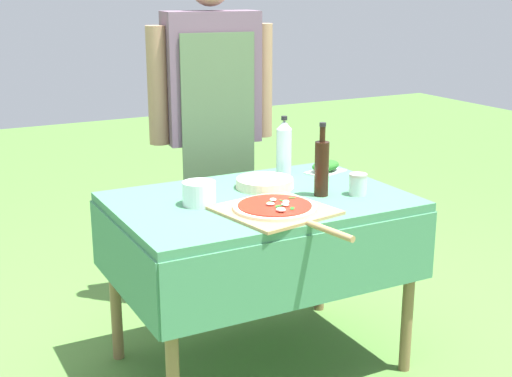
% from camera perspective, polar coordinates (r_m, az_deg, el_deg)
% --- Properties ---
extents(ground_plane, '(12.00, 12.00, 0.00)m').
position_cam_1_polar(ground_plane, '(3.19, 0.25, -13.79)').
color(ground_plane, '#517F38').
extents(prep_table, '(1.18, 0.81, 0.75)m').
position_cam_1_polar(prep_table, '(2.92, 0.26, -2.58)').
color(prep_table, '#478960').
rests_on(prep_table, ground).
extents(person_cook, '(0.63, 0.25, 1.68)m').
position_cam_1_polar(person_cook, '(3.52, -3.53, 6.23)').
color(person_cook, '#333D56').
rests_on(person_cook, ground).
extents(pizza_on_peel, '(0.44, 0.63, 0.05)m').
position_cam_1_polar(pizza_on_peel, '(2.70, 1.67, -1.68)').
color(pizza_on_peel, tan).
rests_on(pizza_on_peel, prep_table).
extents(oil_bottle, '(0.06, 0.06, 0.30)m').
position_cam_1_polar(oil_bottle, '(2.90, 5.28, 1.74)').
color(oil_bottle, black).
rests_on(oil_bottle, prep_table).
extents(water_bottle, '(0.07, 0.07, 0.27)m').
position_cam_1_polar(water_bottle, '(3.22, 2.25, 3.33)').
color(water_bottle, silver).
rests_on(water_bottle, prep_table).
extents(herb_container, '(0.21, 0.16, 0.06)m').
position_cam_1_polar(herb_container, '(3.29, 5.59, 1.75)').
color(herb_container, silver).
rests_on(herb_container, prep_table).
extents(mixing_tub, '(0.13, 0.13, 0.09)m').
position_cam_1_polar(mixing_tub, '(2.79, -4.57, -0.39)').
color(mixing_tub, silver).
rests_on(mixing_tub, prep_table).
extents(plate_stack, '(0.25, 0.25, 0.04)m').
position_cam_1_polar(plate_stack, '(3.03, 0.70, 0.44)').
color(plate_stack, beige).
rests_on(plate_stack, prep_table).
extents(sauce_jar, '(0.07, 0.07, 0.09)m').
position_cam_1_polar(sauce_jar, '(2.95, 8.15, 0.24)').
color(sauce_jar, silver).
rests_on(sauce_jar, prep_table).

